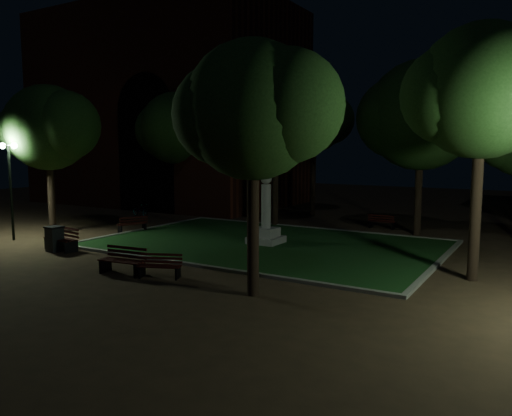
{
  "coord_description": "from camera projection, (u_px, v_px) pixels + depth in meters",
  "views": [
    {
      "loc": [
        11.19,
        -17.57,
        4.42
      ],
      "look_at": [
        0.06,
        1.0,
        1.8
      ],
      "focal_mm": 35.0,
      "sensor_mm": 36.0,
      "label": 1
    }
  ],
  "objects": [
    {
      "name": "ground",
      "position": [
        243.0,
        252.0,
        21.2
      ],
      "size": [
        80.0,
        80.0,
        0.0
      ],
      "primitive_type": "plane",
      "color": "#3D2C1C"
    },
    {
      "name": "lawn",
      "position": [
        266.0,
        244.0,
        22.9
      ],
      "size": [
        15.0,
        10.0,
        0.08
      ],
      "primitive_type": "cube",
      "color": "#1A4118",
      "rests_on": "ground"
    },
    {
      "name": "lawn_kerb",
      "position": [
        266.0,
        243.0,
        22.89
      ],
      "size": [
        15.4,
        10.4,
        0.12
      ],
      "color": "slate",
      "rests_on": "ground"
    },
    {
      "name": "monument",
      "position": [
        266.0,
        224.0,
        22.79
      ],
      "size": [
        1.4,
        1.4,
        3.2
      ],
      "color": "gray",
      "rests_on": "lawn"
    },
    {
      "name": "building_main",
      "position": [
        168.0,
        111.0,
        40.15
      ],
      "size": [
        20.0,
        12.0,
        15.0
      ],
      "color": "#4B1E12",
      "rests_on": "ground"
    },
    {
      "name": "tree_west",
      "position": [
        49.0,
        128.0,
        25.23
      ],
      "size": [
        5.31,
        4.34,
        7.61
      ],
      "color": "black",
      "rests_on": "ground"
    },
    {
      "name": "tree_north_wl",
      "position": [
        277.0,
        115.0,
        27.61
      ],
      "size": [
        5.32,
        4.34,
        8.43
      ],
      "color": "black",
      "rests_on": "ground"
    },
    {
      "name": "tree_north_er",
      "position": [
        424.0,
        115.0,
        24.62
      ],
      "size": [
        6.7,
        5.47,
        8.76
      ],
      "color": "black",
      "rests_on": "ground"
    },
    {
      "name": "tree_east",
      "position": [
        485.0,
        91.0,
        15.94
      ],
      "size": [
        5.35,
        4.37,
        8.41
      ],
      "color": "black",
      "rests_on": "ground"
    },
    {
      "name": "tree_se",
      "position": [
        255.0,
        111.0,
        14.35
      ],
      "size": [
        4.99,
        4.07,
        7.53
      ],
      "color": "black",
      "rests_on": "ground"
    },
    {
      "name": "tree_nw",
      "position": [
        177.0,
        128.0,
        32.99
      ],
      "size": [
        5.85,
        4.77,
        8.1
      ],
      "color": "black",
      "rests_on": "ground"
    },
    {
      "name": "tree_far_north",
      "position": [
        315.0,
        122.0,
        32.2
      ],
      "size": [
        4.87,
        3.98,
        8.11
      ],
      "color": "black",
      "rests_on": "ground"
    },
    {
      "name": "lamppost_sw",
      "position": [
        10.0,
        173.0,
        23.63
      ],
      "size": [
        1.18,
        0.28,
        4.66
      ],
      "color": "black",
      "rests_on": "ground"
    },
    {
      "name": "lamppost_nw",
      "position": [
        190.0,
        168.0,
        35.76
      ],
      "size": [
        1.18,
        0.28,
        4.26
      ],
      "color": "black",
      "rests_on": "ground"
    },
    {
      "name": "bench_near_left",
      "position": [
        123.0,
        261.0,
        17.54
      ],
      "size": [
        1.78,
        0.79,
        0.94
      ],
      "rotation": [
        0.0,
        0.0,
        0.11
      ],
      "color": "black",
      "rests_on": "ground"
    },
    {
      "name": "bench_near_right",
      "position": [
        160.0,
        267.0,
        17.05
      ],
      "size": [
        1.55,
        1.04,
        0.81
      ],
      "rotation": [
        0.0,
        0.0,
        0.4
      ],
      "color": "black",
      "rests_on": "ground"
    },
    {
      "name": "bench_west_near",
      "position": [
        62.0,
        240.0,
        21.62
      ],
      "size": [
        1.87,
        0.86,
        0.99
      ],
      "rotation": [
        0.0,
        0.0,
        -0.13
      ],
      "color": "black",
      "rests_on": "ground"
    },
    {
      "name": "bench_left_side",
      "position": [
        133.0,
        225.0,
        26.26
      ],
      "size": [
        1.12,
        1.61,
        0.84
      ],
      "rotation": [
        0.0,
        0.0,
        -2.0
      ],
      "color": "black",
      "rests_on": "ground"
    },
    {
      "name": "bench_far_side",
      "position": [
        382.0,
        222.0,
        27.38
      ],
      "size": [
        1.44,
        0.52,
        0.79
      ],
      "rotation": [
        0.0,
        0.0,
        3.13
      ],
      "color": "black",
      "rests_on": "ground"
    },
    {
      "name": "trash_bin",
      "position": [
        55.0,
        239.0,
        21.35
      ],
      "size": [
        0.67,
        0.67,
        1.09
      ],
      "color": "black",
      "rests_on": "ground"
    },
    {
      "name": "bicycle",
      "position": [
        140.0,
        210.0,
        32.32
      ],
      "size": [
        1.63,
        0.82,
        0.82
      ],
      "primitive_type": "imported",
      "rotation": [
        0.0,
        0.0,
        1.39
      ],
      "color": "black",
      "rests_on": "ground"
    }
  ]
}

